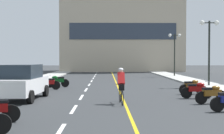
# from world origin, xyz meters

# --- Properties ---
(ground_plane) EXTENTS (140.00, 140.00, 0.00)m
(ground_plane) POSITION_xyz_m (0.00, 21.00, 0.00)
(ground_plane) COLOR #2D3033
(curb_left) EXTENTS (2.40, 72.00, 0.12)m
(curb_left) POSITION_xyz_m (-7.20, 24.00, 0.06)
(curb_left) COLOR #A8A8A3
(curb_left) RESTS_ON ground
(curb_right) EXTENTS (2.40, 72.00, 0.12)m
(curb_right) POSITION_xyz_m (7.20, 24.00, 0.06)
(curb_right) COLOR #A8A8A3
(curb_right) RESTS_ON ground
(lane_dash_1) EXTENTS (0.14, 2.20, 0.01)m
(lane_dash_1) POSITION_xyz_m (-2.00, 6.00, 0.00)
(lane_dash_1) COLOR silver
(lane_dash_1) RESTS_ON ground
(lane_dash_2) EXTENTS (0.14, 2.20, 0.01)m
(lane_dash_2) POSITION_xyz_m (-2.00, 10.00, 0.00)
(lane_dash_2) COLOR silver
(lane_dash_2) RESTS_ON ground
(lane_dash_3) EXTENTS (0.14, 2.20, 0.01)m
(lane_dash_3) POSITION_xyz_m (-2.00, 14.00, 0.00)
(lane_dash_3) COLOR silver
(lane_dash_3) RESTS_ON ground
(lane_dash_4) EXTENTS (0.14, 2.20, 0.01)m
(lane_dash_4) POSITION_xyz_m (-2.00, 18.00, 0.00)
(lane_dash_4) COLOR silver
(lane_dash_4) RESTS_ON ground
(lane_dash_5) EXTENTS (0.14, 2.20, 0.01)m
(lane_dash_5) POSITION_xyz_m (-2.00, 22.00, 0.00)
(lane_dash_5) COLOR silver
(lane_dash_5) RESTS_ON ground
(lane_dash_6) EXTENTS (0.14, 2.20, 0.01)m
(lane_dash_6) POSITION_xyz_m (-2.00, 26.00, 0.00)
(lane_dash_6) COLOR silver
(lane_dash_6) RESTS_ON ground
(lane_dash_7) EXTENTS (0.14, 2.20, 0.01)m
(lane_dash_7) POSITION_xyz_m (-2.00, 30.00, 0.00)
(lane_dash_7) COLOR silver
(lane_dash_7) RESTS_ON ground
(lane_dash_8) EXTENTS (0.14, 2.20, 0.01)m
(lane_dash_8) POSITION_xyz_m (-2.00, 34.00, 0.00)
(lane_dash_8) COLOR silver
(lane_dash_8) RESTS_ON ground
(lane_dash_9) EXTENTS (0.14, 2.20, 0.01)m
(lane_dash_9) POSITION_xyz_m (-2.00, 38.00, 0.00)
(lane_dash_9) COLOR silver
(lane_dash_9) RESTS_ON ground
(lane_dash_10) EXTENTS (0.14, 2.20, 0.01)m
(lane_dash_10) POSITION_xyz_m (-2.00, 42.00, 0.00)
(lane_dash_10) COLOR silver
(lane_dash_10) RESTS_ON ground
(lane_dash_11) EXTENTS (0.14, 2.20, 0.01)m
(lane_dash_11) POSITION_xyz_m (-2.00, 46.00, 0.00)
(lane_dash_11) COLOR silver
(lane_dash_11) RESTS_ON ground
(centre_line_yellow) EXTENTS (0.12, 66.00, 0.01)m
(centre_line_yellow) POSITION_xyz_m (0.25, 24.00, 0.00)
(centre_line_yellow) COLOR gold
(centre_line_yellow) RESTS_ON ground
(office_building) EXTENTS (19.81, 7.18, 21.22)m
(office_building) POSITION_xyz_m (2.00, 48.53, 10.61)
(office_building) COLOR #BCAD93
(office_building) RESTS_ON ground
(street_lamp_mid) EXTENTS (1.46, 0.36, 4.87)m
(street_lamp_mid) POSITION_xyz_m (7.12, 20.06, 3.71)
(street_lamp_mid) COLOR black
(street_lamp_mid) RESTS_ON curb_right
(street_lamp_far) EXTENTS (1.46, 0.36, 4.88)m
(street_lamp_far) POSITION_xyz_m (7.34, 32.71, 3.72)
(street_lamp_far) COLOR black
(street_lamp_far) RESTS_ON curb_right
(parked_car_near) EXTENTS (2.12, 4.29, 1.82)m
(parked_car_near) POSITION_xyz_m (-4.98, 13.07, 0.92)
(parked_car_near) COLOR black
(parked_car_near) RESTS_ON ground
(motorcycle_5) EXTENTS (1.68, 0.65, 0.92)m
(motorcycle_5) POSITION_xyz_m (4.36, 11.43, 0.47)
(motorcycle_5) COLOR black
(motorcycle_5) RESTS_ON ground
(motorcycle_6) EXTENTS (1.70, 0.60, 0.92)m
(motorcycle_6) POSITION_xyz_m (4.21, 13.34, 0.47)
(motorcycle_6) COLOR black
(motorcycle_6) RESTS_ON ground
(motorcycle_7) EXTENTS (1.66, 0.72, 0.92)m
(motorcycle_7) POSITION_xyz_m (4.51, 15.31, 0.47)
(motorcycle_7) COLOR black
(motorcycle_7) RESTS_ON ground
(motorcycle_8) EXTENTS (1.70, 0.60, 0.92)m
(motorcycle_8) POSITION_xyz_m (-4.63, 18.14, 0.47)
(motorcycle_8) COLOR black
(motorcycle_8) RESTS_ON ground
(motorcycle_9) EXTENTS (1.66, 0.73, 0.92)m
(motorcycle_9) POSITION_xyz_m (-4.22, 19.79, 0.47)
(motorcycle_9) COLOR black
(motorcycle_9) RESTS_ON ground
(cyclist_rider) EXTENTS (0.42, 1.77, 1.71)m
(cyclist_rider) POSITION_xyz_m (0.07, 11.54, 0.89)
(cyclist_rider) COLOR black
(cyclist_rider) RESTS_ON ground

